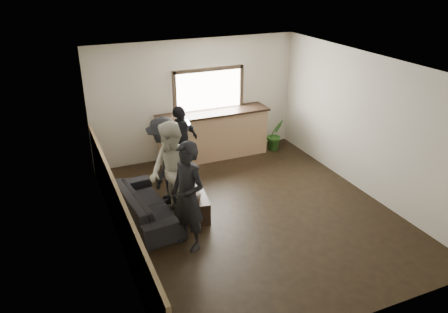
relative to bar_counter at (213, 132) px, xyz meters
name	(u,v)px	position (x,y,z in m)	size (l,w,h in m)	color
ground	(252,212)	(-0.30, -2.70, -0.64)	(5.00, 6.00, 0.01)	black
room_shell	(215,147)	(-1.04, -2.70, 0.83)	(5.01, 6.01, 2.80)	silver
bar_counter	(213,132)	(0.00, 0.00, 0.00)	(2.70, 0.68, 2.13)	tan
sofa	(146,205)	(-2.19, -2.15, -0.35)	(1.97, 0.77, 0.58)	black
coffee_table	(192,204)	(-1.37, -2.32, -0.43)	(0.53, 0.95, 0.42)	black
cup_a	(182,187)	(-1.46, -2.07, -0.17)	(0.13, 0.13, 0.10)	silver
cup_b	(198,196)	(-1.30, -2.52, -0.17)	(0.11, 0.11, 0.10)	silver
potted_plant	(275,135)	(1.59, -0.22, -0.24)	(0.44, 0.36, 0.80)	#2D6623
person_a	(188,197)	(-1.74, -3.24, 0.29)	(0.69, 0.80, 1.86)	black
person_b	(172,174)	(-1.74, -2.37, 0.30)	(0.87, 1.03, 1.88)	beige
person_c	(164,161)	(-1.66, -1.63, 0.23)	(1.07, 1.29, 1.74)	black
person_d	(181,143)	(-1.07, -0.84, 0.19)	(1.05, 0.83, 1.66)	black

